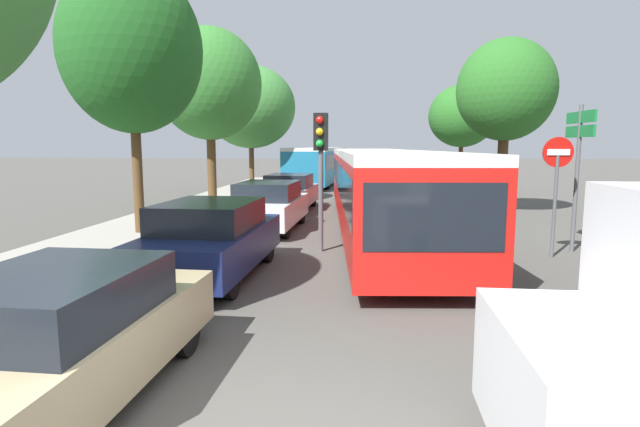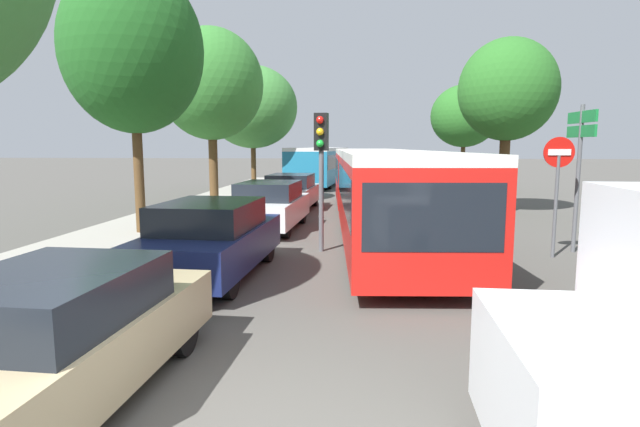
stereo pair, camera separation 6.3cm
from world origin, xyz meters
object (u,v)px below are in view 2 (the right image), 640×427
Objects in this scene: queued_car_silver at (291,192)px; queued_car_tan at (59,337)px; no_entry_sign at (557,178)px; tree_left_mid at (133,50)px; articulated_bus at (379,183)px; queued_car_navy at (211,239)px; tree_right_mid at (508,90)px; tree_left_far at (211,85)px; tree_right_far at (465,118)px; queued_car_white at (270,206)px; direction_sign_post at (580,148)px; city_bus_rear at (321,163)px; traffic_light at (321,151)px; tree_left_distant at (254,109)px.

queued_car_tan is at bearing -177.94° from queued_car_silver.
no_entry_sign is 11.53m from tree_left_mid.
articulated_bus reaches higher than queued_car_tan.
tree_right_mid reaches higher than queued_car_navy.
queued_car_tan is 0.55× the size of tree_left_mid.
queued_car_navy is 10.51m from queued_car_silver.
queued_car_silver is 5.78m from tree_left_far.
tree_right_mid reaches higher than tree_right_far.
queued_car_white is 1.23× the size of direction_sign_post.
queued_car_silver is at bearing 1.95° from queued_car_navy.
city_bus_rear is at bearing 120.37° from tree_right_mid.
no_entry_sign is 0.37× the size of tree_left_mid.
city_bus_rear is at bearing -71.65° from direction_sign_post.
traffic_light is 1.21× the size of no_entry_sign.
queued_car_navy is at bearing -176.16° from city_bus_rear.
tree_left_mid is (-3.34, 9.23, 4.53)m from queued_car_tan.
tree_left_far reaches higher than articulated_bus.
tree_right_far is (8.84, 20.02, 3.44)m from queued_car_navy.
queued_car_navy is 1.01× the size of queued_car_white.
traffic_light is at bearing -164.09° from queued_car_silver.
queued_car_navy is 1.24× the size of direction_sign_post.
queued_car_silver is (-3.41, 4.13, -0.68)m from articulated_bus.
queued_car_white reaches higher than queued_car_tan.
queued_car_tan is 24.35m from tree_left_distant.
queued_car_tan is at bearing -70.12° from tree_left_mid.
articulated_bus is at bearing -14.74° from queued_car_tan.
queued_car_navy is (-0.20, -24.13, -0.67)m from city_bus_rear.
queued_car_tan is 1.47× the size of no_entry_sign.
traffic_light is at bearing -12.26° from queued_car_tan.
tree_right_mid is (0.18, 7.07, 2.12)m from direction_sign_post.
queued_car_navy is 1.32× the size of traffic_light.
tree_left_far is at bearing -92.20° from tree_left_distant.
tree_right_far is at bearing 52.32° from tree_left_mid.
queued_car_tan is 0.55× the size of tree_left_far.
articulated_bus is 1.43× the size of city_bus_rear.
queued_car_navy is 12.86m from tree_left_far.
tree_left_distant reaches higher than city_bus_rear.
articulated_bus is 3.76× the size of queued_car_navy.
direction_sign_post is 0.51× the size of tree_left_distant.
no_entry_sign is 0.78× the size of direction_sign_post.
tree_right_far is at bearing 34.54° from tree_left_far.
queued_car_silver is at bearing 60.98° from tree_left_mid.
tree_right_mid is at bearing -93.96° from direction_sign_post.
tree_left_distant is (-3.11, 23.83, 3.95)m from queued_car_tan.
tree_right_far is (8.71, 14.33, 3.45)m from queued_car_white.
city_bus_rear is at bearing -173.20° from articulated_bus.
tree_left_distant reaches higher than traffic_light.
direction_sign_post is at bearing -91.44° from tree_right_mid.
queued_car_tan is at bearing -21.24° from articulated_bus.
direction_sign_post reaches higher than queued_car_white.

